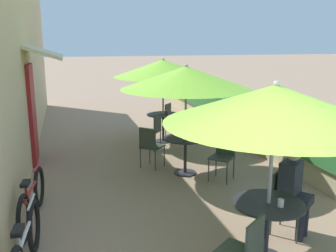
# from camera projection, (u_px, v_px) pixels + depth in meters

# --- Properties ---
(cafe_facade_wall) EXTENTS (0.98, 13.63, 4.20)m
(cafe_facade_wall) POSITION_uv_depth(u_px,v_px,m) (23.00, 63.00, 8.20)
(cafe_facade_wall) COLOR #D6B784
(cafe_facade_wall) RESTS_ON ground_plane
(planter_hedge) EXTENTS (0.60, 12.63, 1.01)m
(planter_hedge) POSITION_uv_depth(u_px,v_px,m) (240.00, 119.00, 9.95)
(planter_hedge) COLOR tan
(planter_hedge) RESTS_ON ground_plane
(patio_table_near) EXTENTS (0.84, 0.84, 0.73)m
(patio_table_near) POSITION_uv_depth(u_px,v_px,m) (268.00, 217.00, 4.41)
(patio_table_near) COLOR #28282D
(patio_table_near) RESTS_ON ground_plane
(patio_umbrella_near) EXTENTS (2.49, 2.49, 2.16)m
(patio_umbrella_near) POSITION_uv_depth(u_px,v_px,m) (275.00, 104.00, 4.11)
(patio_umbrella_near) COLOR #B7B7BC
(patio_umbrella_near) RESTS_ON ground_plane
(cafe_chair_near_left) EXTENTS (0.56, 0.56, 0.87)m
(cafe_chair_near_left) POSITION_uv_depth(u_px,v_px,m) (285.00, 197.00, 5.05)
(cafe_chair_near_left) COLOR #384238
(cafe_chair_near_left) RESTS_ON ground_plane
(seated_patron_near_left) EXTENTS (0.50, 0.51, 1.25)m
(seated_patron_near_left) POSITION_uv_depth(u_px,v_px,m) (294.00, 187.00, 4.95)
(seated_patron_near_left) COLOR #23232D
(seated_patron_near_left) RESTS_ON ground_plane
(cafe_chair_near_right) EXTENTS (0.56, 0.56, 0.87)m
(cafe_chair_near_right) POSITION_uv_depth(u_px,v_px,m) (244.00, 249.00, 3.78)
(cafe_chair_near_right) COLOR #384238
(cafe_chair_near_right) RESTS_ON ground_plane
(coffee_cup_near) EXTENTS (0.07, 0.07, 0.09)m
(coffee_cup_near) POSITION_uv_depth(u_px,v_px,m) (281.00, 203.00, 4.26)
(coffee_cup_near) COLOR white
(coffee_cup_near) RESTS_ON patio_table_near
(patio_table_mid) EXTENTS (0.84, 0.84, 0.73)m
(patio_table_mid) POSITION_uv_depth(u_px,v_px,m) (185.00, 147.00, 7.31)
(patio_table_mid) COLOR #28282D
(patio_table_mid) RESTS_ON ground_plane
(patio_umbrella_mid) EXTENTS (2.49, 2.49, 2.16)m
(patio_umbrella_mid) POSITION_uv_depth(u_px,v_px,m) (186.00, 78.00, 7.01)
(patio_umbrella_mid) COLOR #B7B7BC
(patio_umbrella_mid) RESTS_ON ground_plane
(cafe_chair_mid_left) EXTENTS (0.57, 0.57, 0.87)m
(cafe_chair_mid_left) POSITION_uv_depth(u_px,v_px,m) (150.00, 144.00, 7.62)
(cafe_chair_mid_left) COLOR #384238
(cafe_chair_mid_left) RESTS_ON ground_plane
(cafe_chair_mid_right) EXTENTS (0.57, 0.57, 0.87)m
(cafe_chair_mid_right) POSITION_uv_depth(u_px,v_px,m) (223.00, 153.00, 7.02)
(cafe_chair_mid_right) COLOR #384238
(cafe_chair_mid_right) RESTS_ON ground_plane
(coffee_cup_mid) EXTENTS (0.07, 0.07, 0.09)m
(coffee_cup_mid) POSITION_uv_depth(u_px,v_px,m) (184.00, 137.00, 7.15)
(coffee_cup_mid) COLOR white
(coffee_cup_mid) RESTS_ON patio_table_mid
(patio_table_far) EXTENTS (0.84, 0.84, 0.73)m
(patio_table_far) POSITION_uv_depth(u_px,v_px,m) (163.00, 121.00, 9.65)
(patio_table_far) COLOR #28282D
(patio_table_far) RESTS_ON ground_plane
(patio_umbrella_far) EXTENTS (2.49, 2.49, 2.16)m
(patio_umbrella_far) POSITION_uv_depth(u_px,v_px,m) (163.00, 68.00, 9.35)
(patio_umbrella_far) COLOR #B7B7BC
(patio_umbrella_far) RESTS_ON ground_plane
(cafe_chair_far_left) EXTENTS (0.56, 0.56, 0.87)m
(cafe_chair_far_left) POSITION_uv_depth(u_px,v_px,m) (172.00, 116.00, 10.37)
(cafe_chair_far_left) COLOR #384238
(cafe_chair_far_left) RESTS_ON ground_plane
(cafe_chair_far_right) EXTENTS (0.56, 0.56, 0.87)m
(cafe_chair_far_right) POSITION_uv_depth(u_px,v_px,m) (153.00, 129.00, 8.95)
(cafe_chair_far_right) COLOR #384238
(cafe_chair_far_right) RESTS_ON ground_plane
(coffee_cup_far) EXTENTS (0.07, 0.07, 0.09)m
(coffee_cup_far) POSITION_uv_depth(u_px,v_px,m) (167.00, 112.00, 9.60)
(coffee_cup_far) COLOR #B73D3D
(coffee_cup_far) RESTS_ON patio_table_far
(bicycle_leaning) EXTENTS (0.20, 1.77, 0.75)m
(bicycle_leaning) POSITION_uv_depth(u_px,v_px,m) (26.00, 249.00, 4.11)
(bicycle_leaning) COLOR black
(bicycle_leaning) RESTS_ON ground_plane
(bicycle_second) EXTENTS (0.26, 1.74, 0.73)m
(bicycle_second) POSITION_uv_depth(u_px,v_px,m) (32.00, 200.00, 5.39)
(bicycle_second) COLOR black
(bicycle_second) RESTS_ON ground_plane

